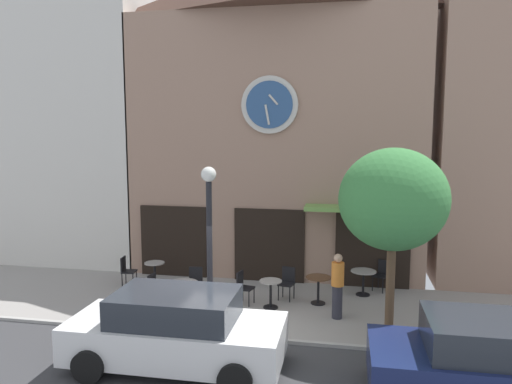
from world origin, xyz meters
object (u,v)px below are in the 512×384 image
street_lamp (209,247)px  pedestrian_orange (338,285)px  cafe_table_leftmost (271,290)px  parked_car_navy (497,364)px  street_tree (393,200)px  cafe_chair_near_tree (126,269)px  cafe_chair_near_lamp (195,281)px  parked_car_white (176,330)px  cafe_table_rightmost (318,285)px  cafe_chair_under_awning (287,280)px  cafe_chair_corner (243,285)px  cafe_chair_left_end (382,273)px  cafe_table_center_right (155,271)px  cafe_table_center_left (184,289)px  cafe_chair_right_end (155,288)px  cafe_table_center (363,278)px

street_lamp → pedestrian_orange: (3.01, 1.13, -1.12)m
cafe_table_leftmost → parked_car_navy: 6.02m
street_tree → cafe_chair_near_tree: street_tree is taller
cafe_chair_near_lamp → parked_car_white: size_ratio=0.21×
cafe_chair_near_lamp → street_lamp: bearing=-62.0°
street_tree → cafe_table_rightmost: size_ratio=5.74×
cafe_chair_near_tree → cafe_chair_under_awning: same height
cafe_chair_near_tree → cafe_chair_corner: (3.84, -0.85, 0.00)m
cafe_chair_left_end → pedestrian_orange: 2.78m
cafe_table_center_right → cafe_chair_corner: 3.11m
cafe_table_center_left → cafe_table_rightmost: bearing=16.9°
cafe_table_center_left → parked_car_navy: (6.83, -3.42, 0.22)m
street_lamp → parked_car_white: 2.42m
cafe_chair_right_end → cafe_chair_under_awning: (3.42, 1.32, 0.00)m
street_lamp → cafe_table_rightmost: (2.47, 2.08, -1.45)m
pedestrian_orange → street_lamp: bearing=-159.5°
pedestrian_orange → parked_car_navy: pedestrian_orange is taller
cafe_table_leftmost → pedestrian_orange: 1.85m
cafe_table_center_left → parked_car_white: size_ratio=0.18×
street_tree → parked_car_white: 5.44m
street_tree → cafe_chair_right_end: street_tree is taller
cafe_table_leftmost → cafe_chair_right_end: (-3.07, -0.51, 0.04)m
street_lamp → cafe_chair_under_awning: 3.16m
cafe_table_leftmost → cafe_chair_near_lamp: cafe_chair_near_lamp is taller
cafe_table_center_left → cafe_chair_near_lamp: 0.80m
street_tree → cafe_chair_right_end: size_ratio=4.85×
cafe_chair_right_end → cafe_chair_left_end: bearing=23.0°
cafe_chair_under_awning → cafe_table_center: bearing=18.7°
cafe_table_center_left → cafe_chair_left_end: 5.88m
cafe_table_center → cafe_chair_left_end: bearing=44.3°
cafe_chair_near_lamp → parked_car_navy: 7.98m
cafe_table_center_left → pedestrian_orange: 4.05m
street_tree → cafe_chair_right_end: bearing=172.0°
cafe_table_rightmost → parked_car_white: parked_car_white is taller
cafe_table_rightmost → cafe_chair_corner: cafe_chair_corner is taller
cafe_chair_left_end → cafe_chair_right_end: size_ratio=1.00×
cafe_chair_corner → cafe_table_center_left: bearing=-155.3°
parked_car_white → street_tree: bearing=27.5°
cafe_table_center_left → parked_car_white: bearing=-73.4°
cafe_table_rightmost → cafe_chair_left_end: size_ratio=0.84×
cafe_chair_near_tree → cafe_chair_left_end: size_ratio=1.00×
cafe_chair_near_tree → cafe_chair_near_lamp: size_ratio=1.00×
cafe_table_rightmost → cafe_chair_under_awning: size_ratio=0.84×
cafe_chair_left_end → cafe_table_center_right: bearing=-172.0°
cafe_chair_near_lamp → street_tree: bearing=-17.8°
street_tree → parked_car_navy: size_ratio=1.01×
cafe_table_center_right → parked_car_navy: parked_car_navy is taller
street_lamp → cafe_chair_near_tree: (-3.40, 2.55, -1.45)m
cafe_chair_corner → cafe_chair_under_awning: bearing=28.8°
cafe_table_center_right → parked_car_white: (2.42, -4.72, 0.27)m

